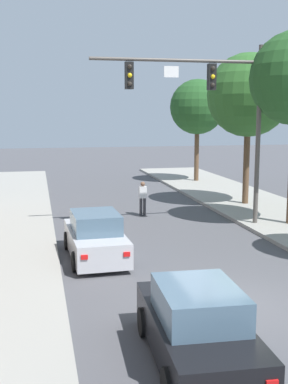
# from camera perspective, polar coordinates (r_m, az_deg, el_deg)

# --- Properties ---
(ground_plane) EXTENTS (120.00, 120.00, 0.00)m
(ground_plane) POSITION_cam_1_polar(r_m,az_deg,el_deg) (13.00, 9.53, -12.94)
(ground_plane) COLOR #4C4C51
(traffic_signal_mast) EXTENTS (7.22, 0.38, 7.50)m
(traffic_signal_mast) POSITION_cam_1_polar(r_m,az_deg,el_deg) (20.65, 8.00, 10.46)
(traffic_signal_mast) COLOR #514C47
(traffic_signal_mast) RESTS_ON sidewalk_right
(car_lead_silver) EXTENTS (1.94, 4.29, 1.60)m
(car_lead_silver) POSITION_cam_1_polar(r_m,az_deg,el_deg) (16.69, -5.68, -5.27)
(car_lead_silver) COLOR #B7B7BC
(car_lead_silver) RESTS_ON ground
(car_following_black) EXTENTS (1.98, 4.31, 1.60)m
(car_following_black) POSITION_cam_1_polar(r_m,az_deg,el_deg) (9.97, 6.12, -15.43)
(car_following_black) COLOR black
(car_following_black) RESTS_ON ground
(pedestrian_crossing_road) EXTENTS (0.36, 0.22, 1.64)m
(pedestrian_crossing_road) POSITION_cam_1_polar(r_m,az_deg,el_deg) (23.48, -0.14, -0.55)
(pedestrian_crossing_road) COLOR #333338
(pedestrian_crossing_road) RESTS_ON ground
(street_tree_third) EXTENTS (4.28, 4.28, 7.78)m
(street_tree_third) POSITION_cam_1_polar(r_m,az_deg,el_deg) (26.18, 12.06, 10.92)
(street_tree_third) COLOR brown
(street_tree_third) RESTS_ON sidewalk_right
(street_tree_farthest) EXTENTS (3.81, 3.81, 7.07)m
(street_tree_farthest) POSITION_cam_1_polar(r_m,az_deg,el_deg) (34.74, 6.22, 9.78)
(street_tree_farthest) COLOR brown
(street_tree_farthest) RESTS_ON sidewalk_right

